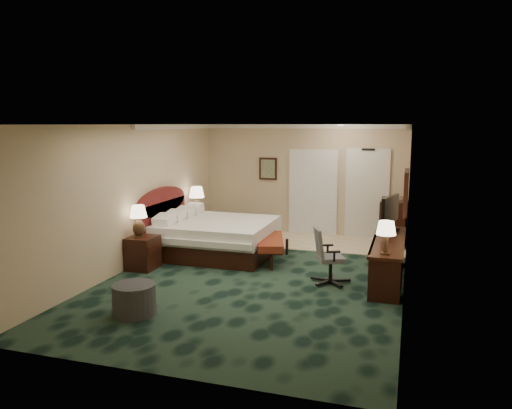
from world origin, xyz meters
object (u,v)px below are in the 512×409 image
(ottoman, at_px, (134,299))
(lamp_near, at_px, (139,221))
(lamp_far, at_px, (197,201))
(nightstand_far, at_px, (196,228))
(nightstand_near, at_px, (143,253))
(bed_bench, at_px, (270,250))
(bed, at_px, (218,237))
(tv, at_px, (390,214))
(desk, at_px, (388,260))
(desk_chair, at_px, (331,256))
(minibar, at_px, (392,222))

(ottoman, bearing_deg, lamp_near, 118.25)
(ottoman, bearing_deg, lamp_far, 102.88)
(lamp_near, bearing_deg, nightstand_far, 89.33)
(nightstand_near, xyz_separation_m, lamp_near, (-0.04, -0.05, 0.61))
(bed_bench, bearing_deg, ottoman, -124.93)
(bed, relative_size, tv, 2.60)
(desk, bearing_deg, desk_chair, -152.24)
(bed, bearing_deg, bed_bench, -10.49)
(bed_bench, height_order, tv, tv)
(lamp_far, relative_size, ottoman, 1.08)
(nightstand_near, height_order, lamp_far, lamp_far)
(nightstand_far, distance_m, lamp_near, 2.59)
(bed_bench, bearing_deg, minibar, 27.94)
(lamp_far, height_order, tv, tv)
(nightstand_near, distance_m, lamp_far, 2.58)
(tv, distance_m, minibar, 2.07)
(bed, distance_m, desk_chair, 2.86)
(lamp_far, bearing_deg, bed_bench, -30.99)
(nightstand_near, relative_size, desk, 0.25)
(desk, xyz_separation_m, desk_chair, (-0.93, -0.49, 0.12))
(desk, relative_size, desk_chair, 2.57)
(bed, height_order, ottoman, bed)
(bed, distance_m, minibar, 3.99)
(desk_chair, bearing_deg, desk, 4.70)
(bed, height_order, desk_chair, desk_chair)
(nightstand_far, xyz_separation_m, desk, (4.45, -1.80, 0.06))
(tv, bearing_deg, bed, -165.68)
(desk_chair, bearing_deg, nightstand_far, 123.94)
(lamp_far, height_order, ottoman, lamp_far)
(bed, xyz_separation_m, ottoman, (0.10, -3.50, -0.13))
(lamp_far, height_order, desk, lamp_far)
(tv, height_order, desk_chair, tv)
(lamp_far, bearing_deg, tv, -13.93)
(nightstand_far, relative_size, tv, 0.70)
(nightstand_near, relative_size, tv, 0.72)
(nightstand_near, distance_m, tv, 4.70)
(lamp_far, bearing_deg, desk, -22.51)
(bed_bench, distance_m, desk_chair, 1.73)
(nightstand_far, xyz_separation_m, lamp_near, (-0.03, -2.51, 0.62))
(nightstand_far, bearing_deg, ottoman, -76.87)
(nightstand_far, xyz_separation_m, desk_chair, (3.53, -2.29, 0.19))
(nightstand_near, distance_m, desk, 4.49)
(tv, bearing_deg, bed_bench, -160.27)
(desk, xyz_separation_m, minibar, (-0.03, 2.74, 0.16))
(lamp_far, height_order, desk_chair, lamp_far)
(lamp_near, xyz_separation_m, bed_bench, (2.19, 1.26, -0.68))
(desk, height_order, minibar, minibar)
(nightstand_near, xyz_separation_m, desk_chair, (3.52, 0.18, 0.18))
(desk_chair, bearing_deg, bed, 130.87)
(nightstand_near, height_order, minibar, minibar)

